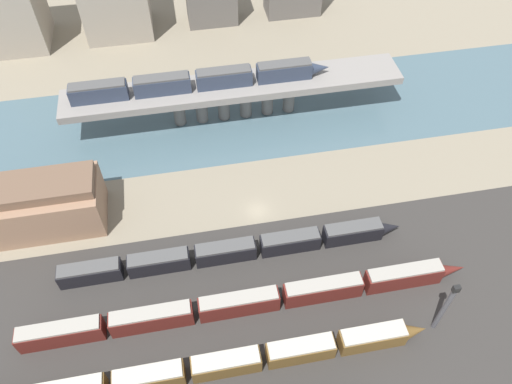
% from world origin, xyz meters
% --- Properties ---
extents(ground_plane, '(400.00, 400.00, 0.00)m').
position_xyz_m(ground_plane, '(0.00, 0.00, 0.00)').
color(ground_plane, gray).
extents(railbed_yard, '(280.00, 42.00, 0.01)m').
position_xyz_m(railbed_yard, '(0.00, -24.00, 0.00)').
color(railbed_yard, '#33302D').
rests_on(railbed_yard, ground).
extents(river_water, '(320.00, 29.19, 0.01)m').
position_xyz_m(river_water, '(0.00, 27.40, 0.00)').
color(river_water, '#47606B').
rests_on(river_water, ground).
extents(bridge, '(71.99, 9.19, 8.79)m').
position_xyz_m(bridge, '(-0.00, 27.40, 7.08)').
color(bridge, gray).
rests_on(bridge, ground).
extents(train_on_bridge, '(53.81, 3.03, 3.81)m').
position_xyz_m(train_on_bridge, '(-6.91, 27.40, 10.65)').
color(train_on_bridge, '#2D384C').
rests_on(train_on_bridge, bridge).
extents(train_yard_mid, '(70.29, 2.87, 3.76)m').
position_xyz_m(train_yard_mid, '(-14.48, -28.67, 1.85)').
color(train_yard_mid, brown).
rests_on(train_yard_mid, ground).
extents(train_yard_far, '(72.72, 2.60, 4.20)m').
position_xyz_m(train_yard_far, '(-5.42, -19.53, 2.06)').
color(train_yard_far, '#5B1E19').
rests_on(train_yard_far, ground).
extents(train_yard_outer, '(59.88, 2.78, 3.69)m').
position_xyz_m(train_yard_outer, '(-6.14, -9.25, 1.81)').
color(train_yard_outer, black).
rests_on(train_yard_outer, ground).
extents(warehouse_building, '(22.65, 10.84, 10.63)m').
position_xyz_m(warehouse_building, '(-39.21, 4.63, 5.05)').
color(warehouse_building, '#937056').
rests_on(warehouse_building, ground).
extents(signal_tower, '(1.00, 0.76, 12.61)m').
position_xyz_m(signal_tower, '(23.21, -27.91, 6.42)').
color(signal_tower, '#4C4C51').
rests_on(signal_tower, ground).
extents(city_block_far_left, '(13.49, 15.28, 22.99)m').
position_xyz_m(city_block_far_left, '(-49.30, 65.93, 11.50)').
color(city_block_far_left, gray).
rests_on(city_block_far_left, ground).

